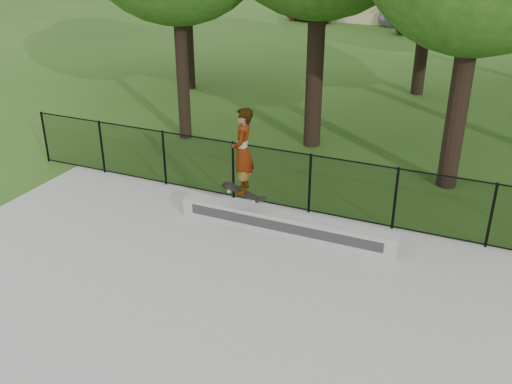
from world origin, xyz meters
TOP-DOWN VIEW (x-y plane):
  - ground at (0.00, 0.00)m, footprint 100.00×100.00m
  - concrete_slab at (0.00, 0.00)m, footprint 14.00×12.00m
  - grind_ledge at (-0.14, 4.70)m, footprint 4.98×0.40m
  - car_a at (-10.01, 34.73)m, footprint 3.85×2.67m
  - car_b at (-1.54, 32.38)m, footprint 3.47×2.19m
  - car_c at (-2.74, 35.12)m, footprint 4.27×2.05m
  - skater_airborne at (-1.04, 4.44)m, footprint 0.81×0.78m
  - chainlink_fence at (0.00, 5.90)m, footprint 16.06×0.06m

SIDE VIEW (x-z plane):
  - ground at x=0.00m, z-range 0.00..0.00m
  - concrete_slab at x=0.00m, z-range 0.00..0.06m
  - grind_ledge at x=-0.14m, z-range 0.06..0.52m
  - car_b at x=-1.54m, z-range 0.00..1.18m
  - car_a at x=-10.01m, z-range 0.00..1.22m
  - car_c at x=-2.74m, z-range 0.00..1.32m
  - chainlink_fence at x=0.00m, z-range 0.06..1.56m
  - skater_airborne at x=-1.04m, z-range 0.90..2.99m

